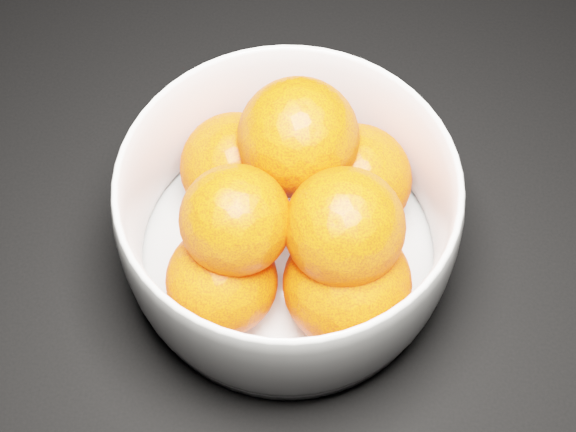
{
  "coord_description": "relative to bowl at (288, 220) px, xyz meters",
  "views": [
    {
      "loc": [
        -0.23,
        -0.34,
        0.49
      ],
      "look_at": [
        -0.25,
        -0.09,
        0.06
      ],
      "focal_mm": 50.0,
      "sensor_mm": 36.0,
      "label": 1
    }
  ],
  "objects": [
    {
      "name": "orange_pile",
      "position": [
        0.01,
        -0.0,
        0.01
      ],
      "size": [
        0.15,
        0.15,
        0.12
      ],
      "color": "#FA3F04",
      "rests_on": "bowl"
    },
    {
      "name": "bowl",
      "position": [
        0.0,
        0.0,
        0.0
      ],
      "size": [
        0.21,
        0.21,
        0.1
      ],
      "rotation": [
        0.0,
        0.0,
        -0.17
      ],
      "color": "silver",
      "rests_on": "ground"
    }
  ]
}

